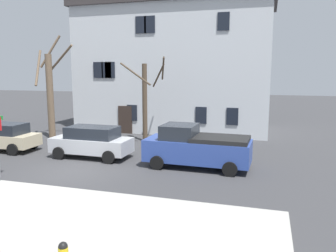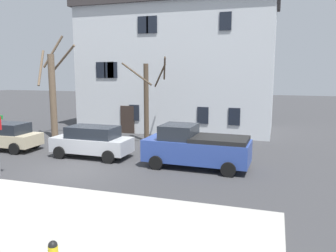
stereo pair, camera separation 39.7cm
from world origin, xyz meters
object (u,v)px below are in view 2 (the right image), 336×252
at_px(pickup_truck_blue, 196,147).
at_px(car_silver_wagon, 92,141).
at_px(tree_bare_mid, 147,98).
at_px(car_beige_wagon, 5,136).
at_px(tree_bare_near, 53,91).
at_px(building_main, 178,59).

bearing_deg(pickup_truck_blue, car_silver_wagon, 177.86).
bearing_deg(tree_bare_mid, car_beige_wagon, -145.35).
height_order(tree_bare_near, car_beige_wagon, tree_bare_near).
xyz_separation_m(tree_bare_near, car_beige_wagon, (-0.50, -4.12, -2.45)).
bearing_deg(car_beige_wagon, building_main, 55.07).
relative_size(building_main, car_beige_wagon, 3.61).
xyz_separation_m(tree_bare_mid, pickup_truck_blue, (4.54, -5.21, -1.90)).
bearing_deg(tree_bare_near, building_main, 43.68).
bearing_deg(building_main, car_beige_wagon, -124.93).
relative_size(building_main, pickup_truck_blue, 3.01).
relative_size(car_beige_wagon, pickup_truck_blue, 0.83).
distance_m(car_beige_wagon, pickup_truck_blue, 11.79).
bearing_deg(car_silver_wagon, tree_bare_near, 142.95).
height_order(tree_bare_near, pickup_truck_blue, tree_bare_near).
bearing_deg(building_main, pickup_truck_blue, -69.53).
height_order(building_main, tree_bare_near, building_main).
bearing_deg(car_beige_wagon, pickup_truck_blue, -0.96).
xyz_separation_m(tree_bare_near, pickup_truck_blue, (11.29, -4.32, -2.30)).
height_order(car_silver_wagon, pickup_truck_blue, pickup_truck_blue).
relative_size(building_main, tree_bare_mid, 2.77).
height_order(tree_bare_mid, car_beige_wagon, tree_bare_mid).
relative_size(tree_bare_mid, pickup_truck_blue, 1.09).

